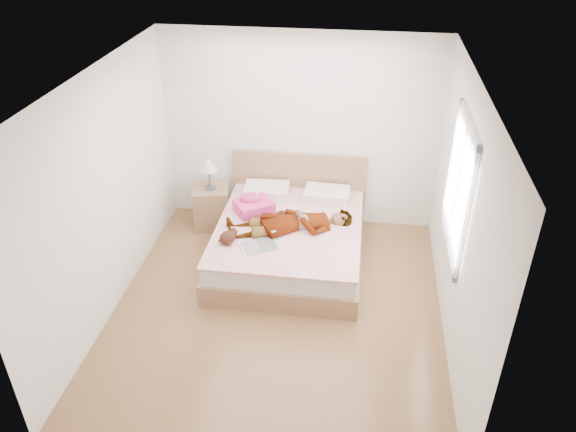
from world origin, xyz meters
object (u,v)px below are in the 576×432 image
Objects in this scene: woman at (291,219)px; nightstand at (212,204)px; magazine at (259,246)px; coffee_mug at (273,233)px; bed at (290,237)px; plush_toy at (228,236)px; phone at (256,194)px; towel at (253,205)px.

nightstand is (-1.18, 0.69, -0.28)m from woman.
woman is at bearing -30.35° from nightstand.
nightstand is (-0.88, 1.16, -0.18)m from magazine.
woman is 13.24× the size of coffee_mug.
woman is at bearing 52.88° from coffee_mug.
magazine is 4.39× the size of coffee_mug.
magazine is at bearing -114.98° from bed.
plush_toy is at bearing -75.60° from woman.
phone reaches higher than magazine.
plush_toy reaches higher than coffee_mug.
phone reaches higher than plush_toy.
phone is 0.14m from towel.
plush_toy is (-0.15, -0.73, -0.02)m from towel.
plush_toy is at bearing -139.53° from bed.
woman is at bearing -30.37° from towel.
bed is 4.05× the size of magazine.
nightstand is at bearing 137.02° from coffee_mug.
bed is (-0.03, 0.12, -0.34)m from woman.
coffee_mug is at bearing 21.05° from plush_toy.
bed is at bearing -48.85° from phone.
phone is 0.18× the size of towel.
towel is at bearing 159.37° from bed.
magazine is 1.75× the size of plush_toy.
nightstand is at bearing 153.63° from bed.
bed is 0.70m from magazine.
towel is 0.81m from magazine.
plush_toy is (-0.17, -0.83, -0.12)m from phone.
phone is at bearing 76.83° from towel.
bed is 3.66× the size of towel.
woman is 5.29× the size of plush_toy.
woman is 0.74× the size of bed.
towel is 1.94× the size of plush_toy.
phone is at bearing 102.70° from magazine.
coffee_mug is at bearing -42.98° from nightstand.
bed reaches higher than towel.
plush_toy is (-0.37, 0.04, 0.07)m from magazine.
bed is 1.29m from nightstand.
woman is 1.52× the size of nightstand.
towel is at bearing -30.33° from nightstand.
bed is at bearing 175.17° from woman.
bed is at bearing 65.02° from magazine.
woman is 3.02× the size of magazine.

